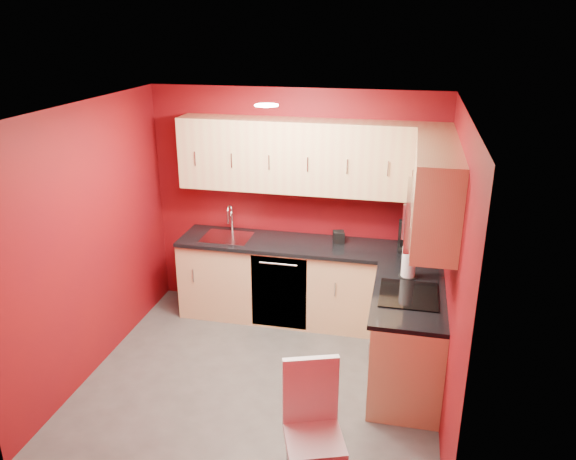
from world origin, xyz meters
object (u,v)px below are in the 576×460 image
at_px(microwave, 430,215).
at_px(coffee_maker, 407,237).
at_px(dining_chair, 314,433).
at_px(napkin_holder, 339,237).
at_px(paper_towel, 409,262).
at_px(sink, 227,234).

bearing_deg(microwave, coffee_maker, 98.64).
xyz_separation_m(microwave, dining_chair, (-0.69, -1.40, -1.17)).
relative_size(napkin_holder, paper_towel, 0.42).
bearing_deg(sink, coffee_maker, 1.03).
bearing_deg(dining_chair, coffee_maker, 58.11).
height_order(sink, dining_chair, sink).
distance_m(coffee_maker, dining_chair, 2.56).
bearing_deg(microwave, sink, 154.40).
xyz_separation_m(coffee_maker, napkin_holder, (-0.72, 0.06, -0.09)).
relative_size(microwave, coffee_maker, 2.55).
height_order(microwave, napkin_holder, microwave).
height_order(coffee_maker, paper_towel, same).
bearing_deg(dining_chair, sink, 100.74).
bearing_deg(coffee_maker, sink, 177.90).
relative_size(sink, coffee_maker, 1.74).
height_order(microwave, paper_towel, microwave).
relative_size(microwave, paper_towel, 2.55).
height_order(microwave, coffee_maker, microwave).
distance_m(sink, coffee_maker, 1.94).
xyz_separation_m(paper_towel, dining_chair, (-0.56, -1.78, -0.57)).
bearing_deg(paper_towel, coffee_maker, 92.20).
xyz_separation_m(napkin_holder, dining_chair, (0.18, -2.49, -0.48)).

